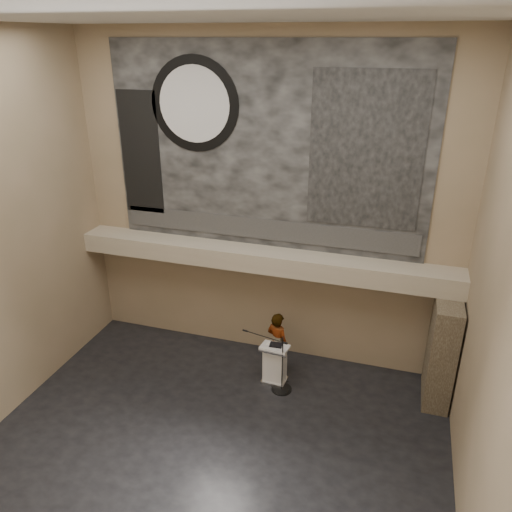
% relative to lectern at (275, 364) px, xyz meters
% --- Properties ---
extents(floor, '(10.00, 10.00, 0.00)m').
position_rel_lectern_xyz_m(floor, '(-0.70, -2.55, -0.55)').
color(floor, black).
rests_on(floor, ground).
extents(ceiling, '(10.00, 10.00, 0.00)m').
position_rel_lectern_xyz_m(ceiling, '(-0.70, -2.55, 7.95)').
color(ceiling, silver).
rests_on(ceiling, wall_back).
extents(wall_back, '(10.00, 0.02, 8.50)m').
position_rel_lectern_xyz_m(wall_back, '(-0.70, 1.45, 3.70)').
color(wall_back, '#806E51').
rests_on(wall_back, floor).
extents(wall_front, '(10.00, 0.02, 8.50)m').
position_rel_lectern_xyz_m(wall_front, '(-0.70, -6.55, 3.70)').
color(wall_front, '#806E51').
rests_on(wall_front, floor).
extents(wall_right, '(0.02, 8.00, 8.50)m').
position_rel_lectern_xyz_m(wall_right, '(4.30, -2.55, 3.70)').
color(wall_right, '#806E51').
rests_on(wall_right, floor).
extents(soffit, '(10.00, 0.80, 0.50)m').
position_rel_lectern_xyz_m(soffit, '(-0.70, 1.05, 2.40)').
color(soffit, '#9F927B').
rests_on(soffit, wall_back).
extents(sprinkler_left, '(0.04, 0.04, 0.06)m').
position_rel_lectern_xyz_m(sprinkler_left, '(-2.30, 1.00, 2.12)').
color(sprinkler_left, '#B2893D').
rests_on(sprinkler_left, soffit).
extents(sprinkler_right, '(0.04, 0.04, 0.06)m').
position_rel_lectern_xyz_m(sprinkler_right, '(1.20, 1.00, 2.12)').
color(sprinkler_right, '#B2893D').
rests_on(sprinkler_right, soffit).
extents(banner, '(8.00, 0.05, 5.00)m').
position_rel_lectern_xyz_m(banner, '(-0.70, 1.42, 5.15)').
color(banner, black).
rests_on(banner, wall_back).
extents(banner_text_strip, '(7.76, 0.02, 0.55)m').
position_rel_lectern_xyz_m(banner_text_strip, '(-0.70, 1.38, 3.10)').
color(banner_text_strip, '#2D2D2D').
rests_on(banner_text_strip, banner).
extents(banner_clock_rim, '(2.30, 0.02, 2.30)m').
position_rel_lectern_xyz_m(banner_clock_rim, '(-2.50, 1.38, 6.15)').
color(banner_clock_rim, black).
rests_on(banner_clock_rim, banner).
extents(banner_clock_face, '(1.84, 0.02, 1.84)m').
position_rel_lectern_xyz_m(banner_clock_face, '(-2.50, 1.36, 6.15)').
color(banner_clock_face, silver).
rests_on(banner_clock_face, banner).
extents(banner_building_print, '(2.60, 0.02, 3.60)m').
position_rel_lectern_xyz_m(banner_building_print, '(1.70, 1.38, 5.25)').
color(banner_building_print, black).
rests_on(banner_building_print, banner).
extents(banner_brick_print, '(1.10, 0.02, 3.20)m').
position_rel_lectern_xyz_m(banner_brick_print, '(-4.10, 1.38, 4.85)').
color(banner_brick_print, black).
rests_on(banner_brick_print, banner).
extents(stone_pier, '(0.60, 1.40, 2.70)m').
position_rel_lectern_xyz_m(stone_pier, '(3.95, 0.60, 0.80)').
color(stone_pier, '#3F3426').
rests_on(stone_pier, floor).
extents(lectern, '(0.72, 0.54, 1.13)m').
position_rel_lectern_xyz_m(lectern, '(0.00, 0.00, 0.00)').
color(lectern, silver).
rests_on(lectern, floor).
extents(binder, '(0.33, 0.27, 0.04)m').
position_rel_lectern_xyz_m(binder, '(0.02, 0.01, 0.56)').
color(binder, black).
rests_on(binder, lectern).
extents(papers, '(0.25, 0.32, 0.00)m').
position_rel_lectern_xyz_m(papers, '(-0.14, -0.04, 0.55)').
color(papers, white).
rests_on(papers, lectern).
extents(speaker_person, '(0.76, 0.65, 1.78)m').
position_rel_lectern_xyz_m(speaker_person, '(-0.05, 0.43, 0.34)').
color(speaker_person, silver).
rests_on(speaker_person, floor).
extents(mic_stand, '(1.36, 0.52, 1.58)m').
position_rel_lectern_xyz_m(mic_stand, '(0.23, -0.26, -0.33)').
color(mic_stand, black).
rests_on(mic_stand, floor).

